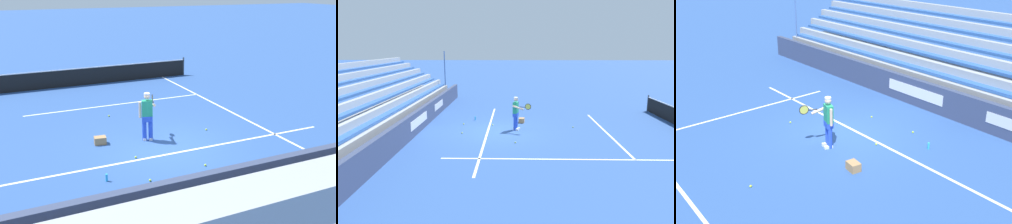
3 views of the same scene
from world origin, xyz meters
The scene contains 14 objects.
ground_plane centered at (0.00, 0.00, 0.00)m, with size 160.00×160.00×0.00m, color #2D5193.
court_baseline_white centered at (0.00, -0.50, 0.00)m, with size 12.00×0.10×0.01m, color white.
court_sideline_white centered at (4.11, 4.00, 0.00)m, with size 0.10×12.00×0.01m, color white.
court_service_line_white centered at (0.00, 5.50, 0.00)m, with size 8.22×0.10×0.01m, color white.
back_wall_sponsor_board centered at (-0.01, -4.04, 0.55)m, with size 21.94×0.25×1.10m.
tennis_player centered at (-0.33, 0.94, 0.89)m, with size 0.79×0.94×1.71m.
ball_box_cardboard centered at (-1.96, 1.27, 0.13)m, with size 0.40×0.30×0.26m, color #A87F51.
tennis_ball_by_box centered at (-1.25, -0.34, 0.03)m, with size 0.07×0.07×0.07m, color #CCE533.
tennis_ball_on_baseline centered at (-1.41, -1.95, 0.03)m, with size 0.07×0.07×0.07m, color #CCE533.
tennis_ball_near_player centered at (2.02, 0.90, 0.03)m, with size 0.07×0.07×0.07m, color #CCE533.
tennis_ball_far_right centered at (-0.85, 3.98, 0.03)m, with size 0.07×0.07×0.07m, color #CCE533.
tennis_ball_toward_net centered at (0.47, -1.75, 0.03)m, with size 0.07×0.07×0.07m, color #CCE533.
water_bottle centered at (-2.51, -1.44, 0.11)m, with size 0.07×0.07×0.22m, color #33B2E5.
tennis_net centered at (0.00, 9.74, 0.49)m, with size 11.09×0.09×1.07m.
Camera 1 is at (-5.04, -11.09, 5.25)m, focal length 42.00 mm.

